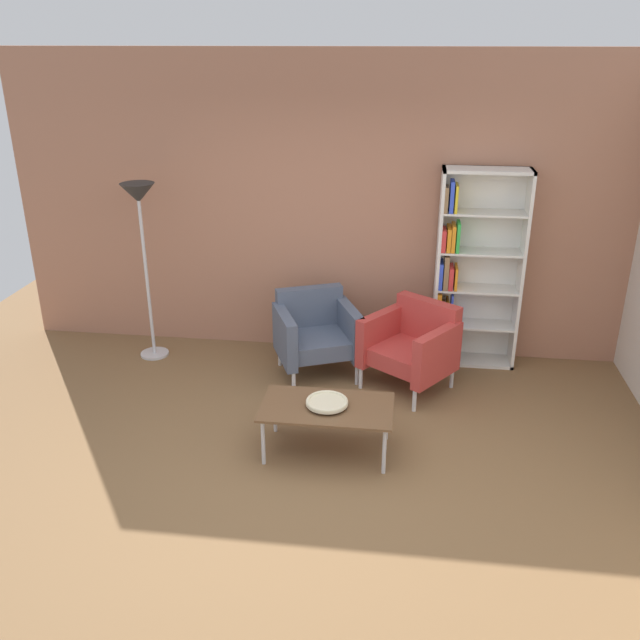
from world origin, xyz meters
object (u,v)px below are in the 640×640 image
at_px(armchair_by_bookshelf, 315,332).
at_px(floor_lamp_torchiere, 140,214).
at_px(coffee_table_low, 327,410).
at_px(bookshelf_tall, 470,272).
at_px(armchair_near_window, 412,344).
at_px(decorative_bowl, 327,402).

distance_m(armchair_by_bookshelf, floor_lamp_torchiere, 1.97).
relative_size(coffee_table_low, armchair_by_bookshelf, 1.10).
height_order(bookshelf_tall, armchair_near_window, bookshelf_tall).
distance_m(coffee_table_low, armchair_near_window, 1.33).
relative_size(coffee_table_low, floor_lamp_torchiere, 0.57).
xyz_separation_m(coffee_table_low, armchair_near_window, (0.63, 1.17, 0.05)).
bearing_deg(armchair_by_bookshelf, coffee_table_low, -101.50).
bearing_deg(decorative_bowl, coffee_table_low, -90.00).
height_order(coffee_table_low, armchair_near_window, armchair_near_window).
xyz_separation_m(coffee_table_low, floor_lamp_torchiere, (-1.94, 1.48, 1.08)).
distance_m(decorative_bowl, armchair_near_window, 1.33).
distance_m(coffee_table_low, floor_lamp_torchiere, 2.67).
bearing_deg(armchair_near_window, coffee_table_low, -82.80).
height_order(bookshelf_tall, coffee_table_low, bookshelf_tall).
relative_size(armchair_near_window, floor_lamp_torchiere, 0.54).
height_order(coffee_table_low, armchair_by_bookshelf, armchair_by_bookshelf).
distance_m(coffee_table_low, armchair_by_bookshelf, 1.36).
xyz_separation_m(armchair_near_window, floor_lamp_torchiere, (-2.57, 0.31, 1.03)).
bearing_deg(decorative_bowl, armchair_by_bookshelf, 101.58).
bearing_deg(coffee_table_low, bookshelf_tall, 57.17).
distance_m(armchair_by_bookshelf, armchair_near_window, 0.92).
bearing_deg(bookshelf_tall, decorative_bowl, -122.83).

